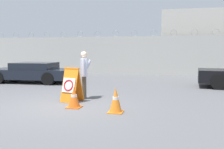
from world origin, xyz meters
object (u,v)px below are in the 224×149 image
at_px(traffic_cone_near, 116,100).
at_px(traffic_cone_mid, 74,97).
at_px(security_guard, 84,72).
at_px(parked_car_front_coupe, 32,72).
at_px(barricade_sign, 71,85).

relative_size(traffic_cone_near, traffic_cone_mid, 1.12).
bearing_deg(security_guard, parked_car_front_coupe, 33.43).
bearing_deg(traffic_cone_near, parked_car_front_coupe, 137.25).
height_order(traffic_cone_near, parked_car_front_coupe, parked_car_front_coupe).
relative_size(security_guard, traffic_cone_mid, 2.69).
distance_m(security_guard, traffic_cone_near, 2.44).
relative_size(traffic_cone_mid, parked_car_front_coupe, 0.14).
height_order(security_guard, traffic_cone_near, security_guard).
relative_size(barricade_sign, parked_car_front_coupe, 0.26).
height_order(barricade_sign, parked_car_front_coupe, barricade_sign).
relative_size(barricade_sign, traffic_cone_mid, 1.84).
distance_m(barricade_sign, parked_car_front_coupe, 6.06).
height_order(traffic_cone_near, traffic_cone_mid, traffic_cone_near).
xyz_separation_m(traffic_cone_near, parked_car_front_coupe, (-5.99, 5.54, 0.22)).
height_order(barricade_sign, security_guard, security_guard).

